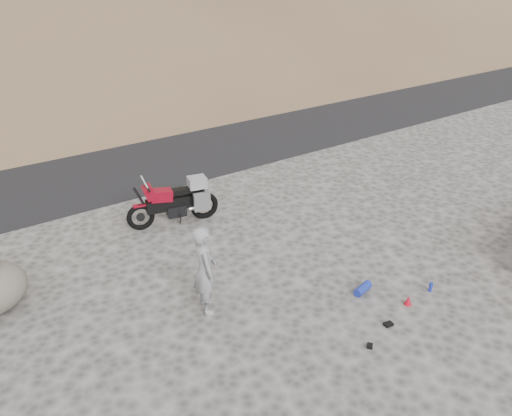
% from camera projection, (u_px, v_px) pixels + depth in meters
% --- Properties ---
extents(ground, '(140.00, 140.00, 0.00)m').
position_uv_depth(ground, '(268.00, 298.00, 9.44)').
color(ground, '#44423E').
rests_on(ground, ground).
extents(road, '(120.00, 7.00, 0.05)m').
position_uv_depth(road, '(103.00, 157.00, 16.03)').
color(road, black).
rests_on(road, ground).
extents(motorcycle, '(2.21, 0.92, 1.33)m').
position_uv_depth(motorcycle, '(177.00, 202.00, 11.84)').
color(motorcycle, black).
rests_on(motorcycle, ground).
extents(man, '(0.55, 0.70, 1.70)m').
position_uv_depth(man, '(207.00, 308.00, 9.15)').
color(man, gray).
rests_on(man, ground).
extents(gear_blue_mat, '(0.45, 0.26, 0.17)m').
position_uv_depth(gear_blue_mat, '(363.00, 289.00, 9.55)').
color(gear_blue_mat, '#1B2DA3').
rests_on(gear_blue_mat, ground).
extents(gear_bottle, '(0.08, 0.08, 0.19)m').
position_uv_depth(gear_bottle, '(431.00, 287.00, 9.58)').
color(gear_bottle, '#1B2DA3').
rests_on(gear_bottle, ground).
extents(gear_funnel, '(0.16, 0.16, 0.18)m').
position_uv_depth(gear_funnel, '(408.00, 300.00, 9.21)').
color(gear_funnel, red).
rests_on(gear_funnel, ground).
extents(gear_glove_a, '(0.17, 0.14, 0.05)m').
position_uv_depth(gear_glove_a, '(388.00, 324.00, 8.72)').
color(gear_glove_a, black).
rests_on(gear_glove_a, ground).
extents(gear_glove_b, '(0.15, 0.15, 0.04)m').
position_uv_depth(gear_glove_b, '(370.00, 346.00, 8.24)').
color(gear_glove_b, black).
rests_on(gear_glove_b, ground).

